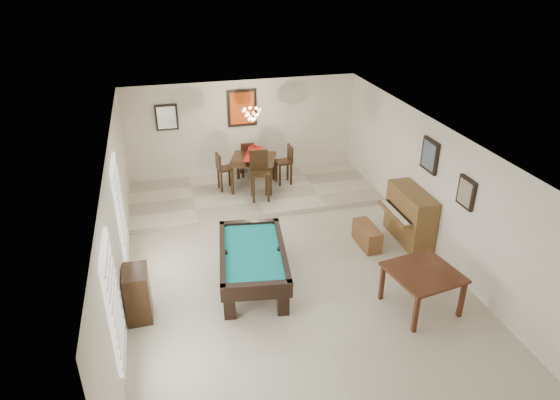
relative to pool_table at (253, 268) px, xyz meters
name	(u,v)px	position (x,y,z in m)	size (l,w,h in m)	color
ground_plane	(288,267)	(0.77, 0.41, -0.37)	(6.00, 9.00, 0.02)	beige
wall_back	(243,130)	(0.77, 4.91, 0.94)	(6.00, 0.04, 2.60)	silver
wall_front	(402,399)	(0.77, -4.09, 0.94)	(6.00, 0.04, 2.60)	silver
wall_left	(118,227)	(-2.23, 0.41, 0.94)	(0.04, 9.00, 2.60)	silver
wall_right	(435,189)	(3.77, 0.41, 0.94)	(0.04, 9.00, 2.60)	silver
ceiling	(289,140)	(0.77, 0.41, 2.24)	(6.00, 9.00, 0.04)	white
dining_step	(254,193)	(0.77, 3.66, -0.30)	(6.00, 2.50, 0.12)	beige
window_left_front	(113,302)	(-2.20, -1.79, 1.04)	(0.06, 1.00, 1.70)	white
window_left_rear	(120,206)	(-2.20, 1.01, 1.04)	(0.06, 1.00, 1.70)	white
pool_table	(253,268)	(0.00, 0.00, 0.00)	(1.16, 2.14, 0.71)	black
square_table	(421,289)	(2.62, -1.35, 0.01)	(1.07, 1.07, 0.74)	#381A0E
upright_piano	(404,216)	(3.37, 0.76, 0.20)	(0.75, 1.35, 1.12)	brown
piano_bench	(367,236)	(2.55, 0.75, -0.13)	(0.32, 0.82, 0.46)	brown
apothecary_chest	(138,294)	(-2.01, -0.38, 0.09)	(0.40, 0.60, 0.90)	black
dining_table	(253,171)	(0.83, 3.90, 0.21)	(1.07, 1.07, 0.89)	black
flower_vase	(253,149)	(0.83, 3.90, 0.78)	(0.16, 0.16, 0.27)	#B31B0F
dining_chair_south	(260,177)	(0.83, 3.17, 0.35)	(0.44, 0.44, 1.18)	black
dining_chair_north	(247,158)	(0.81, 4.66, 0.24)	(0.35, 0.35, 0.96)	black
dining_chair_west	(225,171)	(0.12, 3.94, 0.24)	(0.36, 0.36, 0.96)	black
dining_chair_east	(284,165)	(1.62, 3.93, 0.27)	(0.37, 0.37, 1.01)	black
chandelier	(252,110)	(0.77, 3.61, 1.84)	(0.44, 0.44, 0.60)	#FFE5B2
back_painting	(242,108)	(0.77, 4.87, 1.54)	(0.75, 0.06, 0.95)	#D84C14
back_mirror	(167,117)	(-1.13, 4.87, 1.44)	(0.55, 0.06, 0.65)	white
right_picture_upper	(430,156)	(3.73, 0.71, 1.54)	(0.06, 0.55, 0.65)	slate
right_picture_lower	(466,193)	(3.73, -0.59, 1.34)	(0.06, 0.45, 0.55)	gray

